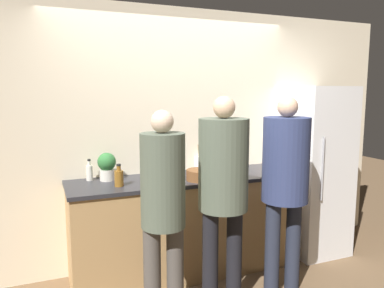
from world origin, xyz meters
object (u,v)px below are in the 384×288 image
refrigerator (312,170)px  bottle_amber (119,178)px  person_right (285,175)px  cup_red (176,175)px  person_center (223,181)px  potted_plant (107,166)px  person_left (163,203)px  fruit_bowl (200,175)px  utensil_crock (200,163)px  bottle_red (268,164)px  bottle_clear (89,172)px

refrigerator → bottle_amber: bearing=-177.9°
person_right → bottle_amber: size_ratio=8.78×
refrigerator → cup_red: refrigerator is taller
person_right → person_center: bearing=-178.7°
person_right → potted_plant: bearing=149.1°
potted_plant → person_left: bearing=-74.7°
refrigerator → person_center: 1.59m
person_left → fruit_bowl: person_left is taller
fruit_bowl → utensil_crock: (0.17, 0.41, 0.02)m
person_left → person_center: (0.53, 0.07, 0.10)m
person_left → bottle_red: bearing=25.7°
utensil_crock → bottle_amber: bearing=-159.1°
utensil_crock → bottle_red: (0.59, -0.37, 0.02)m
refrigerator → person_left: (-1.97, -0.73, 0.05)m
fruit_bowl → bottle_red: 0.77m
person_left → bottle_amber: person_left is taller
bottle_red → cup_red: 0.97m
person_center → person_left: bearing=-172.1°
bottle_red → cup_red: (-0.96, 0.07, -0.05)m
utensil_crock → bottle_clear: bearing=-178.2°
cup_red → person_center: bearing=-75.4°
person_left → person_right: 1.14m
refrigerator → bottle_red: 0.67m
person_left → utensil_crock: bearing=54.1°
person_left → bottle_clear: person_left is taller
person_center → bottle_red: size_ratio=7.30×
bottle_amber → bottle_red: size_ratio=0.83×
person_left → bottle_clear: bearing=112.4°
person_right → refrigerator: bearing=37.6°
person_left → bottle_clear: size_ratio=8.19×
cup_red → potted_plant: potted_plant is taller
cup_red → refrigerator: bearing=0.8°
bottle_red → cup_red: bearing=175.7°
person_left → person_right: person_right is taller
person_left → fruit_bowl: (0.55, 0.59, 0.04)m
bottle_amber → bottle_clear: bottle_clear is taller
person_right → cup_red: person_right is taller
person_left → bottle_clear: (-0.40, 0.97, 0.07)m
person_center → bottle_clear: size_ratio=8.67×
person_center → utensil_crock: 0.96m
person_center → cup_red: (-0.17, 0.64, -0.07)m
person_left → person_right: bearing=4.4°
utensil_crock → cup_red: (-0.37, -0.30, -0.03)m
fruit_bowl → potted_plant: 0.87m
bottle_amber → bottle_clear: 0.38m
bottle_clear → cup_red: 0.81m
person_right → cup_red: (-0.77, 0.62, -0.06)m
cup_red → person_right: bearing=-39.0°
person_left → cup_red: 0.80m
fruit_bowl → person_right: bearing=-41.5°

